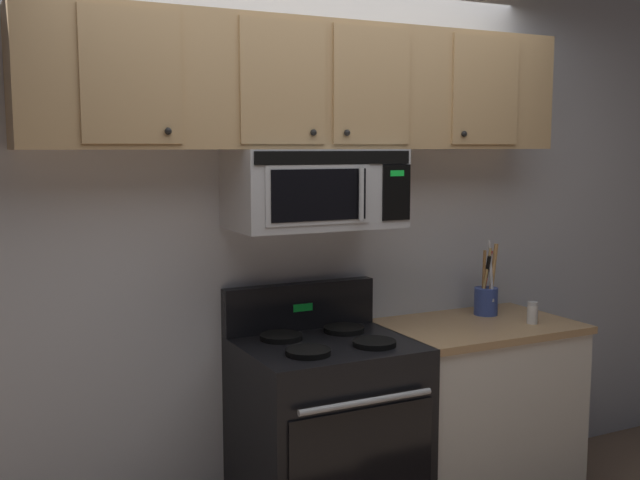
# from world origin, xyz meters

# --- Properties ---
(back_wall) EXTENTS (5.20, 0.10, 2.70)m
(back_wall) POSITION_xyz_m (0.00, 0.79, 1.35)
(back_wall) COLOR silver
(back_wall) RESTS_ON ground_plane
(stove_range) EXTENTS (0.76, 0.69, 1.12)m
(stove_range) POSITION_xyz_m (0.00, 0.42, 0.47)
(stove_range) COLOR black
(stove_range) RESTS_ON ground_plane
(over_range_microwave) EXTENTS (0.76, 0.43, 0.35)m
(over_range_microwave) POSITION_xyz_m (-0.00, 0.54, 1.58)
(over_range_microwave) COLOR #B7BABF
(upper_cabinets) EXTENTS (2.50, 0.36, 0.55)m
(upper_cabinets) POSITION_xyz_m (-0.00, 0.57, 2.02)
(upper_cabinets) COLOR tan
(counter_segment) EXTENTS (0.93, 0.65, 0.90)m
(counter_segment) POSITION_xyz_m (0.84, 0.43, 0.45)
(counter_segment) COLOR white
(counter_segment) RESTS_ON ground_plane
(utensil_crock_blue) EXTENTS (0.12, 0.12, 0.38)m
(utensil_crock_blue) POSITION_xyz_m (0.99, 0.55, 1.00)
(utensil_crock_blue) COLOR #384C9E
(utensil_crock_blue) RESTS_ON counter_segment
(salt_shaker) EXTENTS (0.05, 0.05, 0.11)m
(salt_shaker) POSITION_xyz_m (1.07, 0.30, 0.95)
(salt_shaker) COLOR white
(salt_shaker) RESTS_ON counter_segment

